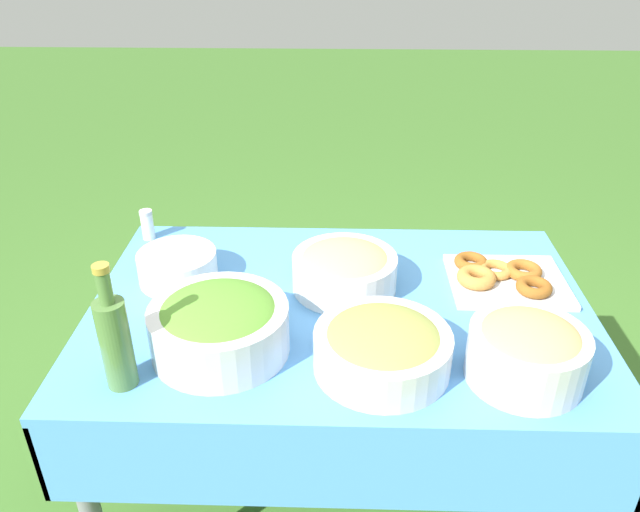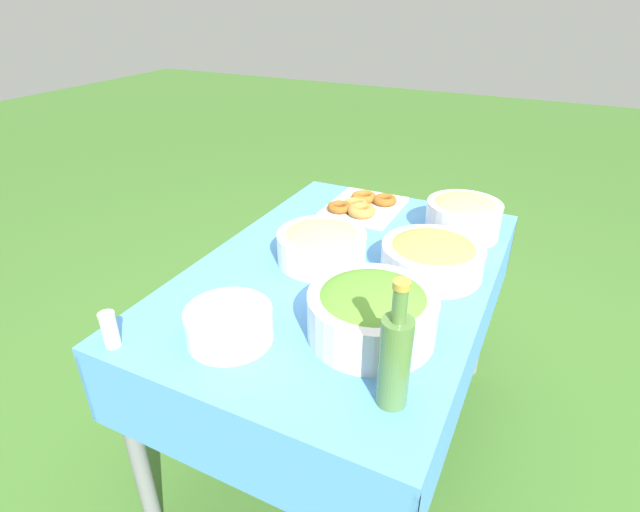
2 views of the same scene
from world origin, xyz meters
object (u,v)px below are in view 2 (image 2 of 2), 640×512
object	(u,v)px
donut_platter	(363,206)
olive_oil_bottle	(395,358)
bread_bowl	(463,215)
olive_bowl	(432,256)
plate_stack	(229,325)
salad_bowl	(372,311)
pasta_bowl	(322,244)

from	to	relation	value
donut_platter	olive_oil_bottle	xyz separation A→B (m)	(0.91, 0.43, 0.10)
olive_oil_bottle	bread_bowl	distance (m)	0.87
olive_oil_bottle	bread_bowl	size ratio (longest dim) A/B	1.17
donut_platter	olive_bowl	world-z (taller)	olive_bowl
plate_stack	olive_bowl	world-z (taller)	olive_bowl
salad_bowl	plate_stack	xyz separation A→B (m)	(0.17, -0.31, -0.03)
pasta_bowl	olive_oil_bottle	xyz separation A→B (m)	(0.48, 0.40, 0.06)
pasta_bowl	olive_bowl	distance (m)	0.34
donut_platter	olive_oil_bottle	size ratio (longest dim) A/B	1.08
olive_oil_bottle	olive_bowl	xyz separation A→B (m)	(-0.56, -0.07, -0.06)
salad_bowl	pasta_bowl	bearing A→B (deg)	-135.91
pasta_bowl	olive_oil_bottle	bearing A→B (deg)	39.70
salad_bowl	bread_bowl	xyz separation A→B (m)	(-0.68, 0.08, 0.00)
salad_bowl	donut_platter	world-z (taller)	salad_bowl
donut_platter	olive_oil_bottle	world-z (taller)	olive_oil_bottle
plate_stack	donut_platter	bearing A→B (deg)	-179.66
salad_bowl	plate_stack	world-z (taller)	salad_bowl
donut_platter	olive_bowl	xyz separation A→B (m)	(0.35, 0.36, 0.04)
plate_stack	salad_bowl	bearing A→B (deg)	118.89
olive_oil_bottle	bread_bowl	xyz separation A→B (m)	(-0.87, -0.05, -0.04)
plate_stack	olive_oil_bottle	xyz separation A→B (m)	(0.02, 0.43, 0.07)
pasta_bowl	donut_platter	distance (m)	0.44
pasta_bowl	donut_platter	world-z (taller)	pasta_bowl
salad_bowl	olive_oil_bottle	bearing A→B (deg)	32.00
olive_bowl	olive_oil_bottle	bearing A→B (deg)	7.00
pasta_bowl	bread_bowl	size ratio (longest dim) A/B	1.10
pasta_bowl	olive_oil_bottle	distance (m)	0.63
donut_platter	olive_bowl	size ratio (longest dim) A/B	1.04
plate_stack	olive_bowl	distance (m)	0.65
salad_bowl	olive_oil_bottle	xyz separation A→B (m)	(0.19, 0.12, 0.04)
olive_bowl	salad_bowl	bearing A→B (deg)	-8.02
salad_bowl	donut_platter	distance (m)	0.79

